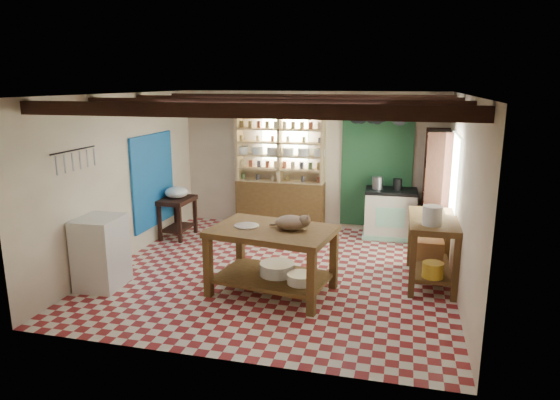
% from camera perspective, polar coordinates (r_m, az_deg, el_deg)
% --- Properties ---
extents(floor, '(5.00, 5.00, 0.02)m').
position_cam_1_polar(floor, '(7.55, -0.21, -8.23)').
color(floor, maroon).
rests_on(floor, ground).
extents(ceiling, '(5.00, 5.00, 0.02)m').
position_cam_1_polar(ceiling, '(7.02, -0.23, 12.00)').
color(ceiling, '#414146').
rests_on(ceiling, wall_back).
extents(wall_back, '(5.00, 0.04, 2.60)m').
position_cam_1_polar(wall_back, '(9.57, 3.51, 4.53)').
color(wall_back, beige).
rests_on(wall_back, floor).
extents(wall_front, '(5.00, 0.04, 2.60)m').
position_cam_1_polar(wall_front, '(4.86, -7.57, -4.32)').
color(wall_front, beige).
rests_on(wall_front, floor).
extents(wall_left, '(0.04, 5.00, 2.60)m').
position_cam_1_polar(wall_left, '(8.15, -17.53, 2.37)').
color(wall_left, beige).
rests_on(wall_left, floor).
extents(wall_right, '(0.04, 5.00, 2.60)m').
position_cam_1_polar(wall_right, '(6.99, 20.04, 0.44)').
color(wall_right, beige).
rests_on(wall_right, floor).
extents(ceiling_beams, '(5.00, 3.80, 0.15)m').
position_cam_1_polar(ceiling_beams, '(7.02, -0.23, 11.02)').
color(ceiling_beams, black).
rests_on(ceiling_beams, ceiling).
extents(blue_wall_patch, '(0.04, 1.40, 1.60)m').
position_cam_1_polar(blue_wall_patch, '(8.93, -14.29, 2.19)').
color(blue_wall_patch, '#165DAB').
rests_on(blue_wall_patch, wall_left).
extents(green_wall_patch, '(1.30, 0.04, 2.30)m').
position_cam_1_polar(green_wall_patch, '(9.40, 10.99, 3.84)').
color(green_wall_patch, '#1C4727').
rests_on(green_wall_patch, wall_back).
extents(window_back, '(0.90, 0.02, 0.80)m').
position_cam_1_polar(window_back, '(9.60, 0.57, 6.99)').
color(window_back, silver).
rests_on(window_back, wall_back).
extents(window_right, '(0.02, 1.30, 1.20)m').
position_cam_1_polar(window_right, '(7.95, 19.28, 2.71)').
color(window_right, silver).
rests_on(window_right, wall_right).
extents(utensil_rail, '(0.06, 0.90, 0.28)m').
position_cam_1_polar(utensil_rail, '(7.06, -22.45, 4.31)').
color(utensil_rail, black).
rests_on(utensil_rail, wall_left).
extents(pot_rack, '(0.86, 0.12, 0.36)m').
position_cam_1_polar(pot_rack, '(8.88, 11.09, 9.33)').
color(pot_rack, black).
rests_on(pot_rack, ceiling).
extents(shelving_unit, '(1.70, 0.34, 2.20)m').
position_cam_1_polar(shelving_unit, '(9.54, 0.03, 3.30)').
color(shelving_unit, tan).
rests_on(shelving_unit, floor).
extents(tall_rack, '(0.40, 0.86, 2.00)m').
position_cam_1_polar(tall_rack, '(8.79, 17.36, 1.16)').
color(tall_rack, black).
rests_on(tall_rack, floor).
extents(work_table, '(1.72, 1.28, 0.89)m').
position_cam_1_polar(work_table, '(6.69, -0.89, -6.93)').
color(work_table, brown).
rests_on(work_table, floor).
extents(stove, '(0.93, 0.64, 0.89)m').
position_cam_1_polar(stove, '(9.25, 12.48, -1.50)').
color(stove, beige).
rests_on(stove, floor).
extents(prep_table, '(0.52, 0.74, 0.73)m').
position_cam_1_polar(prep_table, '(9.26, -11.61, -1.96)').
color(prep_table, black).
rests_on(prep_table, floor).
extents(white_cabinet, '(0.59, 0.69, 0.99)m').
position_cam_1_polar(white_cabinet, '(7.29, -19.77, -5.64)').
color(white_cabinet, silver).
rests_on(white_cabinet, floor).
extents(right_counter, '(0.67, 1.32, 0.94)m').
position_cam_1_polar(right_counter, '(7.32, 16.92, -5.54)').
color(right_counter, brown).
rests_on(right_counter, floor).
extents(cat, '(0.43, 0.33, 0.19)m').
position_cam_1_polar(cat, '(6.48, 1.29, -2.60)').
color(cat, '#87684E').
rests_on(cat, work_table).
extents(steel_tray, '(0.38, 0.38, 0.02)m').
position_cam_1_polar(steel_tray, '(6.65, -3.85, -2.97)').
color(steel_tray, '#A0A0A7').
rests_on(steel_tray, work_table).
extents(basin_large, '(0.54, 0.54, 0.16)m').
position_cam_1_polar(basin_large, '(6.76, -0.33, -7.87)').
color(basin_large, silver).
rests_on(basin_large, work_table).
extents(basin_small, '(0.41, 0.41, 0.13)m').
position_cam_1_polar(basin_small, '(6.50, 2.42, -8.96)').
color(basin_small, silver).
rests_on(basin_small, work_table).
extents(kettle_left, '(0.20, 0.20, 0.22)m').
position_cam_1_polar(kettle_left, '(9.12, 11.09, 1.95)').
color(kettle_left, '#A0A0A7').
rests_on(kettle_left, stove).
extents(kettle_right, '(0.16, 0.16, 0.20)m').
position_cam_1_polar(kettle_right, '(9.13, 13.28, 1.76)').
color(kettle_right, black).
rests_on(kettle_right, stove).
extents(enamel_bowl, '(0.43, 0.43, 0.21)m').
position_cam_1_polar(enamel_bowl, '(9.15, -11.74, 0.87)').
color(enamel_bowl, silver).
rests_on(enamel_bowl, prep_table).
extents(white_bucket, '(0.26, 0.26, 0.25)m').
position_cam_1_polar(white_bucket, '(6.81, 17.00, -1.71)').
color(white_bucket, silver).
rests_on(white_bucket, right_counter).
extents(wicker_basket, '(0.39, 0.31, 0.27)m').
position_cam_1_polar(wicker_basket, '(7.63, 16.75, -5.43)').
color(wicker_basket, '#A76F43').
rests_on(wicker_basket, right_counter).
extents(yellow_tub, '(0.28, 0.28, 0.20)m').
position_cam_1_polar(yellow_tub, '(6.94, 17.06, -7.65)').
color(yellow_tub, gold).
rests_on(yellow_tub, right_counter).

